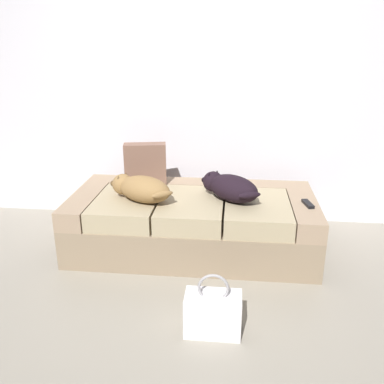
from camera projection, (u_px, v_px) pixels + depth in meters
name	position (u px, v px, depth m)	size (l,w,h in m)	color
ground_plane	(174.00, 334.00, 2.38)	(10.00, 10.00, 0.00)	gray
back_wall	(201.00, 62.00, 3.53)	(6.40, 0.10, 2.80)	silver
couch	(193.00, 222.00, 3.29)	(1.88, 0.90, 0.45)	#877259
dog_tan	(141.00, 188.00, 3.08)	(0.54, 0.39, 0.19)	olive
dog_dark	(229.00, 187.00, 3.11)	(0.51, 0.45, 0.19)	black
tv_remote	(308.00, 204.00, 3.03)	(0.04, 0.15, 0.02)	black
throw_pillow	(145.00, 164.00, 3.43)	(0.34, 0.12, 0.34)	brown
handbag	(213.00, 313.00, 2.36)	(0.32, 0.18, 0.38)	silver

